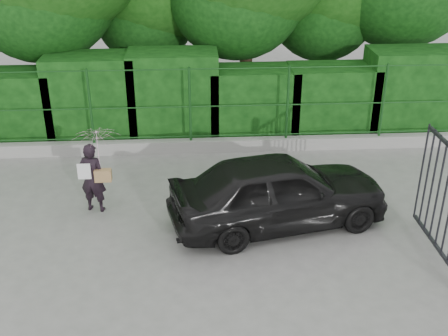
{
  "coord_description": "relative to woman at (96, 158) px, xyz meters",
  "views": [
    {
      "loc": [
        0.43,
        -7.93,
        5.63
      ],
      "look_at": [
        1.0,
        1.3,
        1.1
      ],
      "focal_mm": 45.0,
      "sensor_mm": 36.0,
      "label": 1
    }
  ],
  "objects": [
    {
      "name": "ground",
      "position": [
        1.4,
        -1.87,
        -1.11
      ],
      "size": [
        80.0,
        80.0,
        0.0
      ],
      "primitive_type": "plane",
      "color": "gray"
    },
    {
      "name": "fence",
      "position": [
        1.62,
        2.63,
        0.09
      ],
      "size": [
        14.13,
        0.06,
        1.8
      ],
      "color": "#144115",
      "rests_on": "kerb"
    },
    {
      "name": "car",
      "position": [
        3.4,
        -0.75,
        -0.42
      ],
      "size": [
        4.31,
        2.47,
        1.38
      ],
      "primitive_type": "imported",
      "rotation": [
        0.0,
        0.0,
        1.79
      ],
      "color": "black",
      "rests_on": "ground"
    },
    {
      "name": "hedge",
      "position": [
        1.39,
        3.63,
        -0.11
      ],
      "size": [
        14.2,
        1.2,
        2.21
      ],
      "color": "black",
      "rests_on": "ground"
    },
    {
      "name": "woman",
      "position": [
        0.0,
        0.0,
        0.0
      ],
      "size": [
        0.9,
        0.92,
        1.68
      ],
      "color": "black",
      "rests_on": "ground"
    },
    {
      "name": "kerb",
      "position": [
        1.4,
        2.63,
        -0.96
      ],
      "size": [
        14.0,
        0.25,
        0.3
      ],
      "primitive_type": "cube",
      "color": "#9E9E99",
      "rests_on": "ground"
    }
  ]
}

